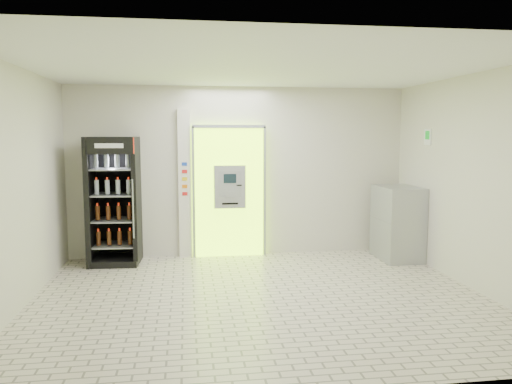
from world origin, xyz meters
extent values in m
plane|color=beige|center=(0.00, 0.00, 0.00)|extent=(6.00, 6.00, 0.00)
plane|color=beige|center=(0.00, 2.50, 1.50)|extent=(6.00, 0.00, 6.00)
plane|color=beige|center=(0.00, -2.50, 1.50)|extent=(6.00, 0.00, 6.00)
plane|color=beige|center=(-3.00, 0.00, 1.50)|extent=(0.00, 5.00, 5.00)
plane|color=beige|center=(3.00, 0.00, 1.50)|extent=(0.00, 5.00, 5.00)
plane|color=white|center=(0.00, 0.00, 3.00)|extent=(6.00, 6.00, 0.00)
cube|color=#A4F213|center=(-0.20, 2.43, 1.15)|extent=(1.20, 0.12, 2.30)
cube|color=gray|center=(-0.20, 2.36, 2.30)|extent=(1.28, 0.04, 0.06)
cube|color=gray|center=(-0.83, 2.36, 1.15)|extent=(0.04, 0.04, 2.30)
cube|color=gray|center=(0.43, 2.36, 1.15)|extent=(0.04, 0.04, 2.30)
cube|color=black|center=(-0.10, 2.38, 0.50)|extent=(0.62, 0.01, 0.67)
cube|color=black|center=(-0.54, 2.38, 1.98)|extent=(0.22, 0.01, 0.18)
cube|color=#9B9DA2|center=(-0.20, 2.32, 1.25)|extent=(0.55, 0.12, 0.75)
cube|color=black|center=(-0.20, 2.25, 1.40)|extent=(0.22, 0.01, 0.16)
cube|color=gray|center=(-0.20, 2.25, 1.12)|extent=(0.16, 0.01, 0.12)
cube|color=black|center=(-0.04, 2.25, 1.28)|extent=(0.09, 0.01, 0.02)
cube|color=black|center=(-0.20, 2.25, 0.96)|extent=(0.28, 0.01, 0.03)
cube|color=silver|center=(-0.98, 2.45, 1.30)|extent=(0.22, 0.10, 2.60)
cube|color=#193FB2|center=(-0.98, 2.40, 1.65)|extent=(0.09, 0.01, 0.06)
cube|color=red|center=(-0.98, 2.40, 1.52)|extent=(0.09, 0.01, 0.06)
cube|color=yellow|center=(-0.98, 2.40, 1.39)|extent=(0.09, 0.01, 0.06)
cube|color=orange|center=(-0.98, 2.40, 1.26)|extent=(0.09, 0.01, 0.06)
cube|color=red|center=(-0.98, 2.40, 1.13)|extent=(0.09, 0.01, 0.06)
cube|color=black|center=(-2.15, 2.13, 1.06)|extent=(0.84, 0.77, 2.12)
cube|color=black|center=(-2.15, 2.46, 1.06)|extent=(0.80, 0.10, 2.12)
cube|color=red|center=(-2.15, 1.77, 1.98)|extent=(0.78, 0.05, 0.25)
cube|color=white|center=(-2.15, 1.77, 1.98)|extent=(0.45, 0.03, 0.07)
cube|color=black|center=(-2.15, 2.13, 0.05)|extent=(0.84, 0.77, 0.11)
cylinder|color=gray|center=(-1.80, 1.75, 0.98)|extent=(0.03, 0.03, 0.96)
cube|color=gray|center=(-2.15, 2.13, 0.32)|extent=(0.71, 0.65, 0.02)
cube|color=gray|center=(-2.15, 2.13, 0.74)|extent=(0.71, 0.65, 0.02)
cube|color=gray|center=(-2.15, 2.13, 1.17)|extent=(0.71, 0.65, 0.02)
cube|color=gray|center=(-2.15, 2.13, 1.59)|extent=(0.71, 0.65, 0.02)
cube|color=#9B9DA2|center=(2.67, 1.77, 0.63)|extent=(0.64, 0.95, 1.27)
cube|color=gray|center=(2.35, 1.77, 0.70)|extent=(0.01, 0.93, 0.01)
cube|color=white|center=(2.99, 1.40, 2.12)|extent=(0.02, 0.22, 0.26)
cube|color=#0D9820|center=(2.98, 1.40, 2.15)|extent=(0.00, 0.14, 0.14)
camera|label=1|loc=(-0.96, -6.35, 2.15)|focal=35.00mm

